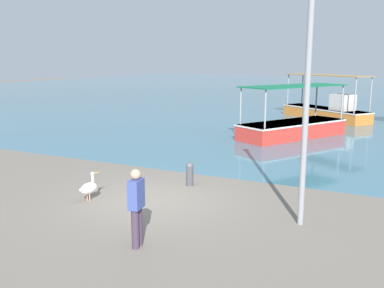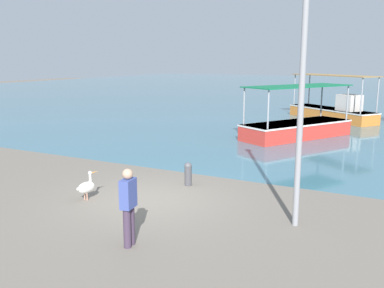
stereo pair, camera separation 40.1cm
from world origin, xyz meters
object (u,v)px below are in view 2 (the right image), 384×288
object	(u,v)px
fishing_boat_near_right	(334,110)
fishing_boat_far_right	(297,127)
lamp_post	(302,76)
fisherman_standing	(128,205)
mooring_bollard	(188,173)
pelican	(86,187)

from	to	relation	value
fishing_boat_near_right	fishing_boat_far_right	world-z (taller)	fishing_boat_near_right
lamp_post	fisherman_standing	distance (m)	4.76
fishing_boat_near_right	lamp_post	distance (m)	19.48
fishing_boat_far_right	mooring_bollard	distance (m)	9.94
pelican	mooring_bollard	size ratio (longest dim) A/B	1.08
lamp_post	mooring_bollard	xyz separation A→B (m)	(-3.81, 1.70, -3.13)
fishing_boat_near_right	mooring_bollard	world-z (taller)	fishing_boat_near_right
fishing_boat_far_right	fisherman_standing	world-z (taller)	fishing_boat_far_right
fishing_boat_far_right	mooring_bollard	size ratio (longest dim) A/B	8.40
fishing_boat_far_right	mooring_bollard	bearing A→B (deg)	-95.24
fishing_boat_near_right	fishing_boat_far_right	bearing A→B (deg)	-94.09
pelican	lamp_post	xyz separation A→B (m)	(5.69, 0.85, 3.15)
pelican	fisherman_standing	xyz separation A→B (m)	(2.87, -1.94, 0.53)
mooring_bollard	fishing_boat_far_right	bearing A→B (deg)	84.76
fishing_boat_far_right	pelican	world-z (taller)	fishing_boat_far_right
fishing_boat_far_right	mooring_bollard	world-z (taller)	fishing_boat_far_right
fishing_boat_far_right	pelican	bearing A→B (deg)	-102.63
pelican	lamp_post	size ratio (longest dim) A/B	0.13
fishing_boat_near_right	lamp_post	bearing A→B (deg)	-82.94
fishing_boat_far_right	lamp_post	distance (m)	12.32
mooring_bollard	lamp_post	bearing A→B (deg)	-24.04
pelican	fishing_boat_near_right	bearing A→B (deg)	80.54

